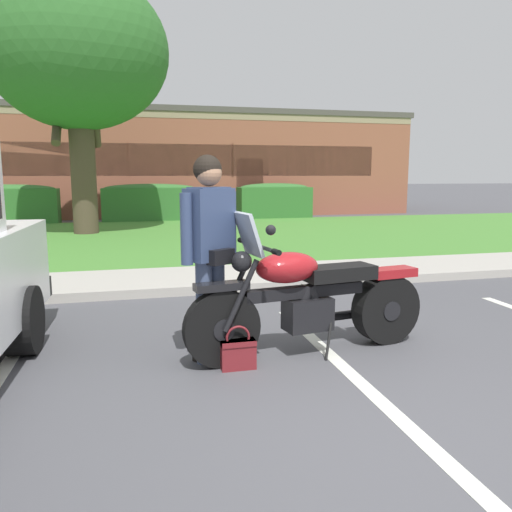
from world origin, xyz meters
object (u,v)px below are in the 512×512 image
Objects in this scene: rider_person at (210,244)px; shade_tree at (77,53)px; hedge_left at (10,204)px; hedge_center_left at (150,202)px; brick_building at (127,164)px; motorcycle at (318,298)px; handbag at (238,351)px; hedge_center_right at (274,200)px.

rider_person is 0.27× the size of shade_tree.
shade_tree is 2.24× the size of hedge_left.
hedge_center_left is 6.00m from brick_building.
motorcycle reaches higher than handbag.
rider_person is 0.08× the size of brick_building.
rider_person is 13.75m from hedge_center_right.
hedge_center_left and hedge_center_right have the same top height.
shade_tree is 7.90m from hedge_center_right.
rider_person is 4.74× the size of handbag.
brick_building is (-0.64, 5.82, 1.30)m from hedge_center_left.
hedge_center_left is 1.22× the size of hedge_center_right.
brick_building is at bearing 91.49° from rider_person.
brick_building is (-1.42, 18.87, 1.46)m from motorcycle.
hedge_center_right is (4.39, 13.02, -0.34)m from rider_person.
hedge_left is at bearing 110.99° from motorcycle.
hedge_left is 4.23m from hedge_center_left.
shade_tree is 9.66m from brick_building.
rider_person is (-0.93, 0.03, 0.50)m from motorcycle.
handbag is (-0.76, -0.21, -0.34)m from motorcycle.
brick_building is at bearing 58.36° from hedge_left.
hedge_left is (-2.44, 3.44, -3.79)m from shade_tree.
hedge_left is at bearing -121.64° from brick_building.
motorcycle is 0.35× the size of shade_tree.
motorcycle is 13.98m from hedge_left.
rider_person is at bearing -88.51° from brick_building.
hedge_center_left is at bearing -83.68° from brick_building.
brick_building reaches higher than motorcycle.
hedge_center_right is 7.70m from brick_building.
rider_person reaches higher than hedge_center_right.
rider_person is 0.68× the size of hedge_center_right.
shade_tree reaches higher than hedge_center_left.
brick_building is at bearing 94.31° from motorcycle.
rider_person is at bearing -72.63° from hedge_left.
hedge_left is at bearing 180.00° from hedge_center_left.
hedge_left is (-4.07, 13.02, -0.34)m from rider_person.
hedge_center_left is at bearing 62.57° from shade_tree.
shade_tree is at bearing -97.03° from brick_building.
handbag is 0.12× the size of hedge_center_left.
motorcycle reaches higher than hedge_center_left.
motorcycle is 0.89× the size of hedge_center_right.
brick_building is (3.59, 5.82, 1.30)m from hedge_left.
hedge_center_right is at bearing -50.05° from brick_building.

